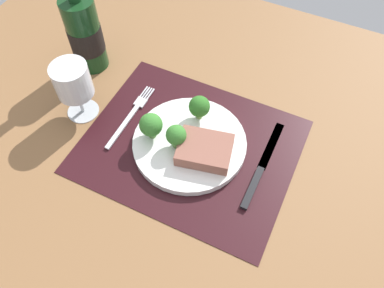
% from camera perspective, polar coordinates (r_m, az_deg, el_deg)
% --- Properties ---
extents(ground_plane, '(1.40, 1.10, 0.03)m').
position_cam_1_polar(ground_plane, '(0.83, -0.36, -0.91)').
color(ground_plane, brown).
extents(placemat, '(0.44, 0.36, 0.00)m').
position_cam_1_polar(placemat, '(0.82, -0.37, -0.28)').
color(placemat, black).
rests_on(placemat, ground_plane).
extents(plate, '(0.24, 0.24, 0.02)m').
position_cam_1_polar(plate, '(0.81, -0.37, 0.10)').
color(plate, white).
rests_on(plate, placemat).
extents(steak, '(0.12, 0.11, 0.03)m').
position_cam_1_polar(steak, '(0.77, 1.90, -0.87)').
color(steak, '#8C5647').
rests_on(steak, plate).
extents(broccoli_center, '(0.04, 0.04, 0.06)m').
position_cam_1_polar(broccoli_center, '(0.77, -2.39, 1.27)').
color(broccoli_center, '#5B8942').
rests_on(broccoli_center, plate).
extents(broccoli_near_steak, '(0.05, 0.05, 0.06)m').
position_cam_1_polar(broccoli_near_steak, '(0.79, -6.16, 2.83)').
color(broccoli_near_steak, '#5B8942').
rests_on(broccoli_near_steak, plate).
extents(broccoli_back_left, '(0.05, 0.05, 0.06)m').
position_cam_1_polar(broccoli_back_left, '(0.81, 1.11, 5.61)').
color(broccoli_back_left, '#5B8942').
rests_on(broccoli_back_left, plate).
extents(fork, '(0.02, 0.19, 0.01)m').
position_cam_1_polar(fork, '(0.87, -9.14, 4.22)').
color(fork, silver).
rests_on(fork, placemat).
extents(knife, '(0.02, 0.23, 0.01)m').
position_cam_1_polar(knife, '(0.79, 10.14, -3.90)').
color(knife, black).
rests_on(knife, placemat).
extents(wine_bottle, '(0.08, 0.08, 0.26)m').
position_cam_1_polar(wine_bottle, '(0.95, -15.73, 15.59)').
color(wine_bottle, '#143819').
rests_on(wine_bottle, ground_plane).
extents(wine_glass, '(0.08, 0.08, 0.14)m').
position_cam_1_polar(wine_glass, '(0.84, -17.34, 8.65)').
color(wine_glass, silver).
rests_on(wine_glass, ground_plane).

